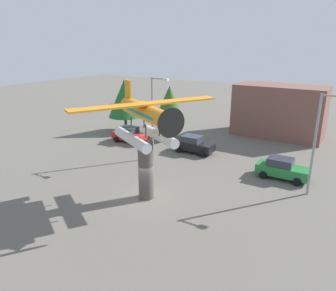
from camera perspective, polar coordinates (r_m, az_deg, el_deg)
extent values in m
plane|color=#605B54|center=(23.82, -3.88, -9.26)|extent=(140.00, 140.00, 0.00)
cylinder|color=#4C4742|center=(22.93, -3.99, -4.50)|extent=(1.10, 1.10, 4.27)
cylinder|color=silver|center=(21.72, -6.52, 1.11)|extent=(4.54, 2.93, 0.70)
cylinder|color=#333338|center=(20.64, -4.01, 2.60)|extent=(0.14, 0.14, 0.90)
cylinder|color=#333338|center=(22.77, -6.61, 3.98)|extent=(0.14, 0.14, 0.90)
cylinder|color=silver|center=(22.53, -1.83, 1.83)|extent=(4.54, 2.93, 0.70)
cylinder|color=#333338|center=(21.06, -1.55, 2.95)|extent=(0.14, 0.14, 0.90)
cylinder|color=#333338|center=(23.15, -4.32, 4.28)|extent=(0.14, 0.14, 0.90)
cylinder|color=orange|center=(21.67, -4.23, 6.05)|extent=(5.96, 3.95, 1.10)
cube|color=teal|center=(21.49, -4.01, 5.96)|extent=(4.35, 3.09, 0.20)
cone|color=#262628|center=(18.84, -0.02, 4.30)|extent=(1.04, 1.11, 0.88)
cylinder|color=black|center=(18.50, 0.58, 4.05)|extent=(0.90, 1.60, 1.80)
cube|color=orange|center=(21.19, -3.81, 7.47)|extent=(5.97, 9.64, 0.12)
cube|color=orange|center=(24.17, -7.08, 7.44)|extent=(1.96, 2.79, 0.10)
cube|color=orange|center=(24.00, -7.19, 10.02)|extent=(0.85, 0.54, 1.30)
cube|color=red|center=(36.66, -6.75, 1.71)|extent=(4.20, 1.70, 0.80)
cube|color=#2D333D|center=(36.62, -7.10, 2.84)|extent=(2.00, 1.56, 0.64)
cylinder|color=black|center=(35.30, -5.92, 0.42)|extent=(0.64, 0.22, 0.64)
cylinder|color=black|center=(36.66, -4.20, 1.13)|extent=(0.64, 0.22, 0.64)
cylinder|color=black|center=(36.95, -9.24, 1.08)|extent=(0.64, 0.22, 0.64)
cylinder|color=black|center=(38.26, -7.48, 1.74)|extent=(0.64, 0.22, 0.64)
cube|color=black|center=(33.02, 4.65, -0.05)|extent=(4.20, 1.70, 0.80)
cube|color=#2D333D|center=(32.91, 4.30, 1.21)|extent=(2.00, 1.56, 0.64)
cylinder|color=black|center=(31.81, 6.04, -1.56)|extent=(0.64, 0.22, 0.64)
cylinder|color=black|center=(33.36, 7.41, -0.68)|extent=(0.64, 0.22, 0.64)
cylinder|color=black|center=(33.01, 1.84, -0.74)|extent=(0.64, 0.22, 0.64)
cylinder|color=black|center=(34.50, 3.34, 0.07)|extent=(0.64, 0.22, 0.64)
cube|color=#237A38|center=(28.30, 19.85, -4.22)|extent=(4.20, 1.70, 0.80)
cube|color=#2D333D|center=(28.09, 19.51, -2.76)|extent=(2.00, 1.56, 0.64)
cylinder|color=black|center=(27.41, 22.09, -6.10)|extent=(0.64, 0.22, 0.64)
cylinder|color=black|center=(29.07, 22.75, -4.83)|extent=(0.64, 0.22, 0.64)
cylinder|color=black|center=(27.90, 16.65, -5.09)|extent=(0.64, 0.22, 0.64)
cylinder|color=black|center=(29.52, 17.62, -3.90)|extent=(0.64, 0.22, 0.64)
cylinder|color=gray|center=(30.34, -2.79, 4.71)|extent=(0.18, 0.18, 7.90)
cylinder|color=gray|center=(29.26, -1.59, 11.88)|extent=(1.60, 0.12, 0.12)
cube|color=silver|center=(28.88, -0.41, 11.71)|extent=(0.50, 0.28, 0.20)
cylinder|color=gray|center=(25.13, 24.69, -0.13)|extent=(0.18, 0.18, 7.56)
cylinder|color=gray|center=(24.28, 27.68, 7.85)|extent=(1.60, 0.12, 0.12)
cube|color=brown|center=(40.78, 19.26, 5.88)|extent=(10.32, 5.17, 6.14)
cylinder|color=brown|center=(41.33, -7.57, 3.88)|extent=(0.36, 0.36, 1.93)
cone|color=#1E6028|center=(40.67, -7.76, 8.38)|extent=(4.19, 4.19, 4.66)
cylinder|color=brown|center=(38.12, 0.28, 2.85)|extent=(0.36, 0.36, 1.94)
cone|color=#335B23|center=(37.44, 0.29, 7.44)|extent=(3.84, 3.84, 4.27)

